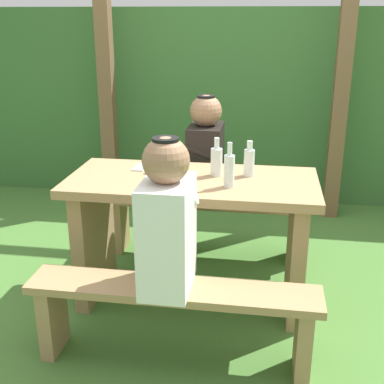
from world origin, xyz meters
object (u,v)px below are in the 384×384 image
at_px(person_white_shirt, 167,221).
at_px(bottle_center, 249,161).
at_px(bottle_right, 229,170).
at_px(cell_phone, 141,167).
at_px(bench_far, 205,215).
at_px(person_black_coat, 206,153).
at_px(drinking_glass, 158,166).
at_px(bottle_left, 216,161).
at_px(bench_near, 173,308).
at_px(picnic_table, 192,219).

distance_m(person_white_shirt, bottle_center, 0.77).
height_order(bottle_right, cell_phone, bottle_right).
bearing_deg(bench_far, person_black_coat, -35.43).
distance_m(bench_far, cell_phone, 0.73).
bearing_deg(person_black_coat, drinking_glass, -112.94).
bearing_deg(bottle_left, bench_far, 103.84).
bearing_deg(bottle_center, bench_near, -114.09).
relative_size(person_white_shirt, person_black_coat, 1.00).
bearing_deg(bench_near, cell_phone, 114.03).
xyz_separation_m(bench_near, person_white_shirt, (-0.02, 0.00, 0.45)).
bearing_deg(bottle_left, person_white_shirt, -102.63).
bearing_deg(person_black_coat, bottle_left, -76.56).
distance_m(bottle_right, cell_phone, 0.62).
relative_size(drinking_glass, cell_phone, 0.58).
xyz_separation_m(picnic_table, bottle_left, (0.13, 0.08, 0.33)).
relative_size(person_white_shirt, drinking_glass, 8.89).
bearing_deg(bottle_center, cell_phone, 175.44).
relative_size(picnic_table, person_black_coat, 1.95).
relative_size(picnic_table, bottle_center, 6.90).
bearing_deg(bench_far, bottle_right, -73.08).
xyz_separation_m(person_white_shirt, bottle_center, (0.33, 0.69, 0.10)).
bearing_deg(bench_near, picnic_table, 90.00).
distance_m(picnic_table, person_white_shirt, 0.64).
bearing_deg(bench_far, bottle_left, -76.16).
bearing_deg(person_black_coat, picnic_table, -90.45).
height_order(picnic_table, drinking_glass, drinking_glass).
xyz_separation_m(person_white_shirt, cell_phone, (-0.31, 0.74, 0.02)).
bearing_deg(bench_near, person_white_shirt, 171.36).
relative_size(bench_far, person_white_shirt, 1.95).
height_order(bottle_left, bottle_right, bottle_right).
xyz_separation_m(person_black_coat, bottle_center, (0.31, -0.49, 0.10)).
relative_size(person_black_coat, bottle_left, 3.28).
distance_m(bottle_left, bottle_right, 0.21).
relative_size(person_black_coat, bottle_right, 2.97).
height_order(bottle_left, cell_phone, bottle_left).
height_order(person_white_shirt, bottle_left, person_white_shirt).
xyz_separation_m(person_white_shirt, person_black_coat, (0.03, 1.19, 0.00)).
distance_m(drinking_glass, bottle_right, 0.47).
height_order(picnic_table, person_black_coat, person_black_coat).
xyz_separation_m(drinking_glass, cell_phone, (-0.12, 0.07, -0.04)).
distance_m(person_black_coat, cell_phone, 0.56).
distance_m(bench_near, cell_phone, 0.94).
bearing_deg(person_white_shirt, cell_phone, 112.71).
distance_m(bench_near, bench_far, 1.19).
relative_size(picnic_table, bench_near, 1.00).
xyz_separation_m(picnic_table, drinking_glass, (-0.21, 0.08, 0.29)).
distance_m(person_white_shirt, drinking_glass, 0.70).
distance_m(picnic_table, bottle_right, 0.42).
height_order(picnic_table, bench_near, picnic_table).
height_order(picnic_table, bottle_left, bottle_left).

